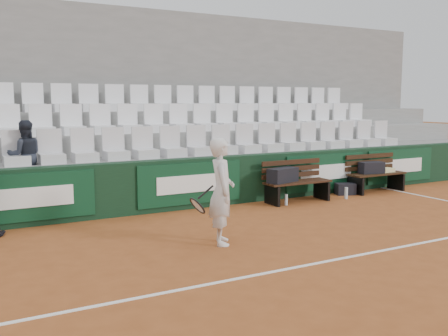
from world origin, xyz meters
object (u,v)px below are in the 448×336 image
Objects in this scene: bench_left at (298,192)px; bench_right at (376,182)px; water_bottle_near at (286,200)px; sports_bag_ground at (345,189)px; tennis_player at (221,191)px; spectator_c at (24,130)px; sports_bag_right at (371,168)px; water_bottle_far at (346,193)px; sports_bag_left at (283,175)px.

bench_left is 2.38m from bench_right.
bench_left is 6.49× the size of water_bottle_near.
sports_bag_ground is 0.27× the size of tennis_player.
sports_bag_ground is 6.96m from spectator_c.
water_bottle_near is (-2.64, -0.29, -0.47)m from sports_bag_right.
bench_right reaches higher than water_bottle_far.
sports_bag_left reaches higher than bench_right.
spectator_c reaches higher than bench_left.
bench_right is 1.28m from water_bottle_far.
bench_right is 1.20× the size of spectator_c.
water_bottle_near is at bearing 177.48° from water_bottle_far.
bench_left and bench_right have the same top height.
sports_bag_left is 3.26m from tennis_player.
water_bottle_near is at bearing 36.29° from tennis_player.
spectator_c is (-7.48, 0.95, 1.04)m from sports_bag_right.
tennis_player is at bearing -141.30° from sports_bag_left.
sports_bag_left is at bearing -178.22° from sports_bag_right.
bench_right is 2.77m from sports_bag_left.
water_bottle_near is (-1.89, -0.33, -0.02)m from sports_bag_ground.
tennis_player reaches higher than water_bottle_near.
tennis_player is (-2.49, -1.83, 0.68)m from water_bottle_near.
water_bottle_near is (-0.05, -0.21, -0.48)m from sports_bag_left.
sports_bag_left is 2.70× the size of water_bottle_far.
sports_bag_right is (2.22, 0.12, 0.36)m from bench_left.
bench_left is 1.20× the size of spectator_c.
water_bottle_far is (1.51, -0.28, -0.47)m from sports_bag_left.
tennis_player reaches higher than bench_right.
bench_right is 6.49× the size of water_bottle_near.
sports_bag_ground is 1.67× the size of water_bottle_far.
sports_bag_left is at bearing 76.29° from water_bottle_near.
sports_bag_right is 1.34× the size of sports_bag_ground.
bench_left reaches higher than water_bottle_near.
water_bottle_far is 4.47m from tennis_player.
bench_right is at bearing 21.62° from tennis_player.
water_bottle_near is (-0.41, -0.17, -0.11)m from bench_left.
tennis_player is at bearing 129.18° from spectator_c.
tennis_player reaches higher than sports_bag_ground.
bench_left is at bearing -176.94° from sports_bag_right.
tennis_player is (-2.91, -2.00, 0.57)m from bench_left.
spectator_c is at bearing 168.49° from bench_left.
sports_bag_right is at bearing 3.06° from bench_left.
water_bottle_near is at bearing -174.59° from bench_right.
bench_left is 5.80× the size of water_bottle_far.
spectator_c is at bearing 168.45° from water_bottle_far.
water_bottle_far is (-1.23, -0.33, -0.10)m from bench_right.
sports_bag_ground is at bearing 50.20° from water_bottle_far.
sports_bag_ground is at bearing 176.86° from sports_bag_right.
water_bottle_far is 0.16× the size of tennis_player.
sports_bag_ground is at bearing 26.23° from tennis_player.
sports_bag_left is 2.59m from sports_bag_right.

